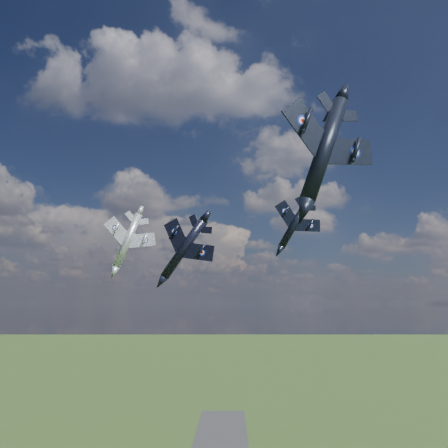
# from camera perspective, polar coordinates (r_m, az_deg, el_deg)

# --- Properties ---
(jet_lead_navy) EXTENTS (14.62, 17.66, 9.03)m
(jet_lead_navy) POSITION_cam_1_polar(r_m,az_deg,el_deg) (70.84, -5.28, -3.22)
(jet_lead_navy) COLOR black
(jet_right_navy) EXTENTS (15.97, 18.20, 6.98)m
(jet_right_navy) POSITION_cam_1_polar(r_m,az_deg,el_deg) (41.96, 13.00, 9.53)
(jet_right_navy) COLOR black
(jet_high_navy) EXTENTS (11.57, 15.87, 8.51)m
(jet_high_navy) POSITION_cam_1_polar(r_m,az_deg,el_deg) (93.53, 9.19, 0.04)
(jet_high_navy) COLOR black
(jet_left_silver) EXTENTS (14.44, 17.01, 6.48)m
(jet_left_silver) POSITION_cam_1_polar(r_m,az_deg,el_deg) (82.13, -12.49, -2.11)
(jet_left_silver) COLOR #B4B6C0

